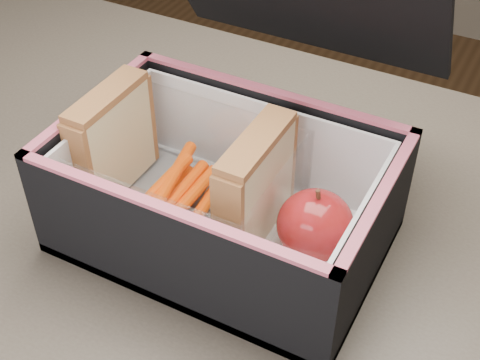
# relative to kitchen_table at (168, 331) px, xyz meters

# --- Properties ---
(kitchen_table) EXTENTS (1.20, 0.80, 0.75)m
(kitchen_table) POSITION_rel_kitchen_table_xyz_m (0.00, 0.00, 0.00)
(kitchen_table) COLOR brown
(kitchen_table) RESTS_ON ground
(lunch_bag) EXTENTS (0.28, 0.29, 0.25)m
(lunch_bag) POSITION_rel_kitchen_table_xyz_m (0.03, 0.06, 0.15)
(lunch_bag) COLOR black
(lunch_bag) RESTS_ON kitchen_table
(plastic_tub) EXTENTS (0.19, 0.14, 0.08)m
(plastic_tub) POSITION_rel_kitchen_table_xyz_m (-0.01, 0.06, 0.14)
(plastic_tub) COLOR white
(plastic_tub) RESTS_ON lunch_bag
(sandwich_left) EXTENTS (0.03, 0.09, 0.10)m
(sandwich_left) POSITION_rel_kitchen_table_xyz_m (-0.09, 0.06, 0.16)
(sandwich_left) COLOR beige
(sandwich_left) RESTS_ON plastic_tub
(sandwich_right) EXTENTS (0.03, 0.10, 0.11)m
(sandwich_right) POSITION_rel_kitchen_table_xyz_m (0.06, 0.06, 0.16)
(sandwich_right) COLOR beige
(sandwich_right) RESTS_ON plastic_tub
(carrot_sticks) EXTENTS (0.06, 0.14, 0.03)m
(carrot_sticks) POSITION_rel_kitchen_table_xyz_m (-0.02, 0.06, 0.12)
(carrot_sticks) COLOR #ED3900
(carrot_sticks) RESTS_ON plastic_tub
(paper_napkin) EXTENTS (0.10, 0.11, 0.01)m
(paper_napkin) POSITION_rel_kitchen_table_xyz_m (0.11, 0.06, 0.11)
(paper_napkin) COLOR white
(paper_napkin) RESTS_ON lunch_bag
(red_apple) EXTENTS (0.08, 0.08, 0.07)m
(red_apple) POSITION_rel_kitchen_table_xyz_m (0.11, 0.06, 0.14)
(red_apple) COLOR maroon
(red_apple) RESTS_ON paper_napkin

